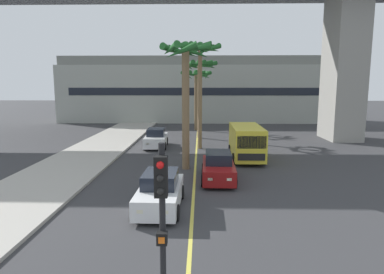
{
  "coord_description": "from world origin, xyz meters",
  "views": [
    {
      "loc": [
        0.33,
        1.13,
        5.27
      ],
      "look_at": [
        0.0,
        14.0,
        3.26
      ],
      "focal_mm": 31.92,
      "sensor_mm": 36.0,
      "label": 1
    }
  ],
  "objects": [
    {
      "name": "pier_building_backdrop",
      "position": [
        0.0,
        50.39,
        4.41
      ],
      "size": [
        38.3,
        8.04,
        8.94
      ],
      "color": "#ADB2A8",
      "rests_on": "ground"
    },
    {
      "name": "traffic_light_median_near",
      "position": [
        -0.39,
        7.18,
        2.71
      ],
      "size": [
        0.24,
        0.37,
        4.2
      ],
      "color": "black",
      "rests_on": "ground"
    },
    {
      "name": "palm_tree_farthest_median",
      "position": [
        0.2,
        34.26,
        6.48
      ],
      "size": [
        3.51,
        3.52,
        7.54
      ],
      "color": "brown",
      "rests_on": "ground"
    },
    {
      "name": "sidewalk_left",
      "position": [
        -8.0,
        16.0,
        0.07
      ],
      "size": [
        4.8,
        80.0,
        0.15
      ],
      "primitive_type": "cube",
      "color": "#ADA89E",
      "rests_on": "ground"
    },
    {
      "name": "palm_tree_mid_median",
      "position": [
        0.28,
        28.79,
        7.15
      ],
      "size": [
        3.42,
        3.44,
        8.54
      ],
      "color": "brown",
      "rests_on": "ground"
    },
    {
      "name": "car_queue_second",
      "position": [
        1.31,
        19.43,
        0.72
      ],
      "size": [
        1.89,
        4.13,
        1.56
      ],
      "color": "maroon",
      "rests_on": "ground"
    },
    {
      "name": "palm_tree_far_median",
      "position": [
        -0.16,
        40.07,
        5.48
      ],
      "size": [
        3.57,
        3.62,
        6.83
      ],
      "color": "brown",
      "rests_on": "ground"
    },
    {
      "name": "lane_stripe_center",
      "position": [
        0.0,
        24.0,
        0.0
      ],
      "size": [
        0.14,
        56.0,
        0.01
      ],
      "primitive_type": "cube",
      "color": "#DBCC4C",
      "rests_on": "ground"
    },
    {
      "name": "car_queue_front",
      "position": [
        -3.41,
        29.28,
        0.72
      ],
      "size": [
        1.95,
        4.16,
        1.56
      ],
      "color": "white",
      "rests_on": "ground"
    },
    {
      "name": "car_queue_third",
      "position": [
        -1.38,
        15.05,
        0.72
      ],
      "size": [
        1.9,
        4.13,
        1.56
      ],
      "color": "white",
      "rests_on": "ground"
    },
    {
      "name": "delivery_van",
      "position": [
        3.53,
        24.7,
        1.29
      ],
      "size": [
        2.17,
        5.25,
        2.36
      ],
      "color": "yellow",
      "rests_on": "ground"
    },
    {
      "name": "palm_tree_near_median",
      "position": [
        -0.57,
        21.93,
        6.0
      ],
      "size": [
        3.11,
        3.14,
        7.76
      ],
      "color": "brown",
      "rests_on": "ground"
    }
  ]
}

